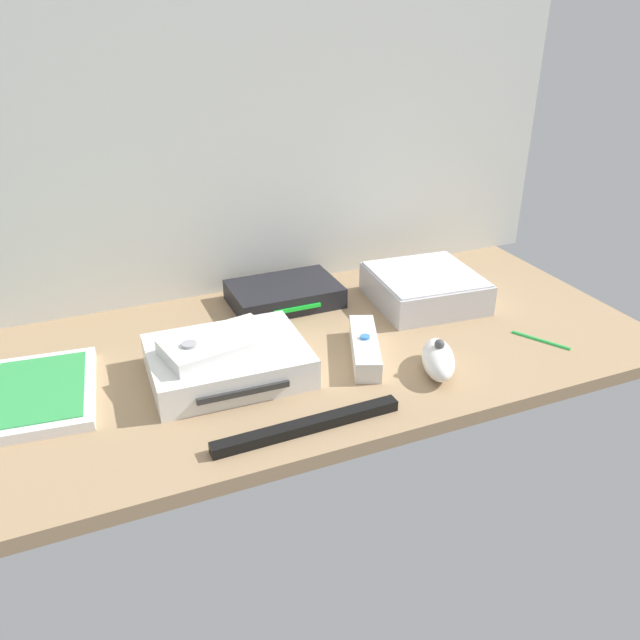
{
  "coord_description": "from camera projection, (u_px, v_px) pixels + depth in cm",
  "views": [
    {
      "loc": [
        -33.06,
        -77.86,
        47.24
      ],
      "look_at": [
        0.0,
        0.0,
        4.0
      ],
      "focal_mm": 36.16,
      "sensor_mm": 36.0,
      "label": 1
    }
  ],
  "objects": [
    {
      "name": "mini_computer",
      "position": [
        425.0,
        288.0,
        1.09
      ],
      "size": [
        18.31,
        18.31,
        5.3
      ],
      "rotation": [
        0.0,
        0.0,
        -0.08
      ],
      "color": "silver",
      "rests_on": "ground_plane"
    },
    {
      "name": "ground_plane",
      "position": [
        320.0,
        349.0,
        0.97
      ],
      "size": [
        100.0,
        48.0,
        2.0
      ],
      "primitive_type": "cube",
      "color": "#9E7F5B",
      "rests_on": "ground"
    },
    {
      "name": "game_case",
      "position": [
        40.0,
        393.0,
        0.84
      ],
      "size": [
        15.49,
        20.3,
        1.56
      ],
      "rotation": [
        0.0,
        0.0,
        -0.1
      ],
      "color": "white",
      "rests_on": "ground_plane"
    },
    {
      "name": "remote_wand",
      "position": [
        365.0,
        347.0,
        0.93
      ],
      "size": [
        8.9,
        15.07,
        3.4
      ],
      "rotation": [
        0.0,
        0.0,
        -0.39
      ],
      "color": "white",
      "rests_on": "ground_plane"
    },
    {
      "name": "sensor_bar",
      "position": [
        308.0,
        426.0,
        0.77
      ],
      "size": [
        24.03,
        2.26,
        1.4
      ],
      "primitive_type": "cube",
      "rotation": [
        0.0,
        0.0,
        0.02
      ],
      "color": "black",
      "rests_on": "ground_plane"
    },
    {
      "name": "back_wall",
      "position": [
        260.0,
        99.0,
        1.02
      ],
      "size": [
        110.0,
        1.2,
        64.0
      ],
      "primitive_type": "cube",
      "color": "silver",
      "rests_on": "ground"
    },
    {
      "name": "network_router",
      "position": [
        283.0,
        294.0,
        1.09
      ],
      "size": [
        18.04,
        12.45,
        3.4
      ],
      "rotation": [
        0.0,
        0.0,
        0.0
      ],
      "color": "black",
      "rests_on": "ground_plane"
    },
    {
      "name": "remote_classic_pad",
      "position": [
        218.0,
        344.0,
        0.86
      ],
      "size": [
        15.68,
        10.66,
        2.4
      ],
      "rotation": [
        0.0,
        0.0,
        0.2
      ],
      "color": "white",
      "rests_on": "game_console"
    },
    {
      "name": "game_console",
      "position": [
        228.0,
        361.0,
        0.88
      ],
      "size": [
        21.49,
        17.0,
        4.4
      ],
      "rotation": [
        0.0,
        0.0,
        -0.03
      ],
      "color": "white",
      "rests_on": "ground_plane"
    },
    {
      "name": "stylus_pen",
      "position": [
        541.0,
        339.0,
        0.97
      ],
      "size": [
        5.02,
        8.19,
        0.7
      ],
      "primitive_type": "cylinder",
      "rotation": [
        0.0,
        1.57,
        2.08
      ],
      "color": "green",
      "rests_on": "ground_plane"
    },
    {
      "name": "remote_nunchuk",
      "position": [
        438.0,
        359.0,
        0.89
      ],
      "size": [
        8.3,
        10.92,
        5.1
      ],
      "rotation": [
        0.0,
        0.0,
        -0.45
      ],
      "color": "white",
      "rests_on": "ground_plane"
    }
  ]
}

